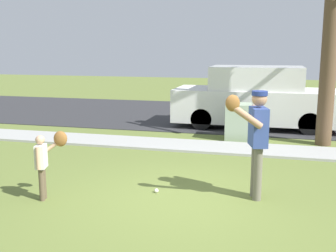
{
  "coord_description": "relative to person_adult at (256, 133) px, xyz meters",
  "views": [
    {
      "loc": [
        1.28,
        -6.21,
        2.45
      ],
      "look_at": [
        -0.61,
        1.11,
        1.0
      ],
      "focal_mm": 43.7,
      "sensor_mm": 36.0,
      "label": 1
    }
  ],
  "objects": [
    {
      "name": "sidewalk_strip",
      "position": [
        -1.05,
        3.25,
        -1.08
      ],
      "size": [
        36.0,
        1.2,
        0.06
      ],
      "primitive_type": "cube",
      "color": "#A3A39E",
      "rests_on": "ground"
    },
    {
      "name": "street_tree_near",
      "position": [
        1.55,
        4.33,
        1.95
      ],
      "size": [
        1.85,
        1.89,
        5.78
      ],
      "color": "brown",
      "rests_on": "ground"
    },
    {
      "name": "person_child",
      "position": [
        -3.28,
        -0.86,
        -0.39
      ],
      "size": [
        0.46,
        0.51,
        1.11
      ],
      "rotation": [
        0.0,
        0.0,
        0.27
      ],
      "color": "brown",
      "rests_on": "ground"
    },
    {
      "name": "ground_plane",
      "position": [
        -1.05,
        3.15,
        -1.11
      ],
      "size": [
        48.0,
        48.0,
        0.0
      ],
      "primitive_type": "plane",
      "color": "olive"
    },
    {
      "name": "utility_cabinet",
      "position": [
        -0.63,
        4.43,
        -0.62
      ],
      "size": [
        0.65,
        0.7,
        0.98
      ],
      "primitive_type": "cube",
      "color": "#9EB293",
      "rests_on": "ground"
    },
    {
      "name": "person_adult",
      "position": [
        0.0,
        0.0,
        0.0
      ],
      "size": [
        0.68,
        0.78,
        1.78
      ],
      "rotation": [
        0.0,
        0.0,
        -2.87
      ],
      "color": "#6B6656",
      "rests_on": "ground"
    },
    {
      "name": "road_surface",
      "position": [
        -1.05,
        8.25,
        -1.1
      ],
      "size": [
        36.0,
        6.8,
        0.02
      ],
      "primitive_type": "cube",
      "color": "#2D2D30",
      "rests_on": "ground"
    },
    {
      "name": "baseball",
      "position": [
        -1.63,
        -0.15,
        -1.07
      ],
      "size": [
        0.07,
        0.07,
        0.07
      ],
      "primitive_type": "sphere",
      "color": "white",
      "rests_on": "ground"
    },
    {
      "name": "parked_van_white",
      "position": [
        -0.26,
        6.32,
        -0.21
      ],
      "size": [
        5.0,
        1.95,
        1.88
      ],
      "color": "silver",
      "rests_on": "road_surface"
    }
  ]
}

